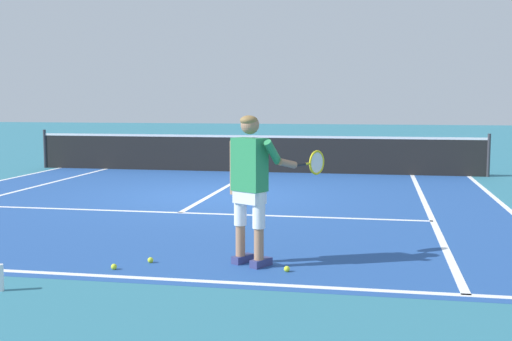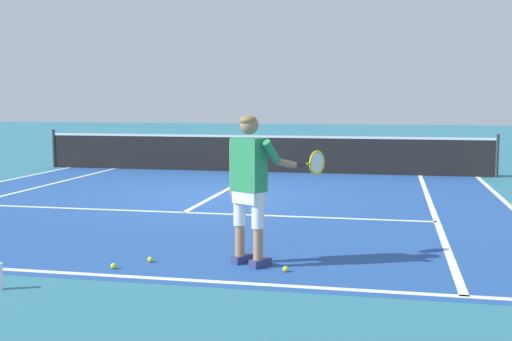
# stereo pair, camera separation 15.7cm
# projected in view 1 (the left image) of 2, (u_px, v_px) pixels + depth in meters

# --- Properties ---
(ground_plane) EXTENTS (80.00, 80.00, 0.00)m
(ground_plane) POSITION_uv_depth(u_px,v_px,m) (210.00, 196.00, 12.82)
(ground_plane) COLOR teal
(court_inner_surface) EXTENTS (10.98, 10.74, 0.00)m
(court_inner_surface) POSITION_uv_depth(u_px,v_px,m) (200.00, 202.00, 12.07)
(court_inner_surface) COLOR #234C93
(court_inner_surface) RESTS_ON ground
(line_baseline) EXTENTS (10.98, 0.10, 0.01)m
(line_baseline) POSITION_uv_depth(u_px,v_px,m) (71.00, 274.00, 7.02)
(line_baseline) COLOR white
(line_baseline) RESTS_ON ground
(line_service) EXTENTS (8.23, 0.10, 0.01)m
(line_service) POSITION_uv_depth(u_px,v_px,m) (180.00, 213.00, 10.86)
(line_service) COLOR white
(line_service) RESTS_ON ground
(line_centre_service) EXTENTS (0.10, 6.40, 0.01)m
(line_centre_service) POSITION_uv_depth(u_px,v_px,m) (224.00, 188.00, 13.99)
(line_centre_service) COLOR white
(line_centre_service) RESTS_ON ground
(line_singles_right) EXTENTS (0.10, 10.34, 0.01)m
(line_singles_right) POSITION_uv_depth(u_px,v_px,m) (427.00, 208.00, 11.31)
(line_singles_right) COLOR white
(line_singles_right) RESTS_ON ground
(line_doubles_right) EXTENTS (0.10, 10.34, 0.01)m
(line_doubles_right) POSITION_uv_depth(u_px,v_px,m) (510.00, 211.00, 11.06)
(line_doubles_right) COLOR white
(line_doubles_right) RESTS_ON ground
(tennis_net) EXTENTS (11.96, 0.08, 1.07)m
(tennis_net) POSITION_uv_depth(u_px,v_px,m) (253.00, 153.00, 17.06)
(tennis_net) COLOR #333338
(tennis_net) RESTS_ON ground
(tennis_player) EXTENTS (1.04, 0.91, 1.71)m
(tennis_player) POSITION_uv_depth(u_px,v_px,m) (252.00, 179.00, 7.32)
(tennis_player) COLOR navy
(tennis_player) RESTS_ON ground
(tennis_ball_near_feet) EXTENTS (0.07, 0.07, 0.07)m
(tennis_ball_near_feet) POSITION_uv_depth(u_px,v_px,m) (150.00, 260.00, 7.51)
(tennis_ball_near_feet) COLOR #CCE02D
(tennis_ball_near_feet) RESTS_ON ground
(tennis_ball_by_baseline) EXTENTS (0.07, 0.07, 0.07)m
(tennis_ball_by_baseline) POSITION_uv_depth(u_px,v_px,m) (287.00, 269.00, 7.12)
(tennis_ball_by_baseline) COLOR #CCE02D
(tennis_ball_by_baseline) RESTS_ON ground
(tennis_ball_mid_court) EXTENTS (0.07, 0.07, 0.07)m
(tennis_ball_mid_court) POSITION_uv_depth(u_px,v_px,m) (114.00, 267.00, 7.21)
(tennis_ball_mid_court) COLOR #CCE02D
(tennis_ball_mid_court) RESTS_ON ground
(water_bottle) EXTENTS (0.07, 0.07, 0.27)m
(water_bottle) POSITION_uv_depth(u_px,v_px,m) (0.00, 278.00, 6.40)
(water_bottle) COLOR white
(water_bottle) RESTS_ON ground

